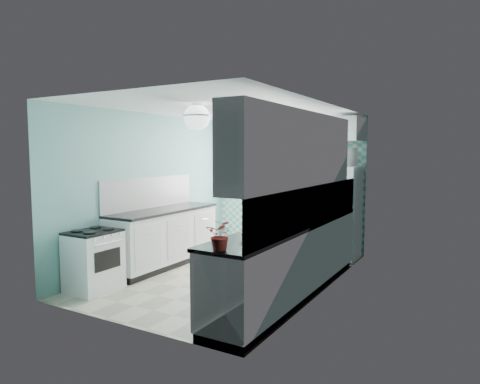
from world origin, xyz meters
The scene contains 26 objects.
floor centered at (0.00, 0.00, -0.01)m, with size 3.00×4.40×0.02m, color beige.
ceiling centered at (0.00, 0.00, 2.51)m, with size 3.00×4.40×0.02m, color white.
wall_back centered at (0.00, 2.21, 1.25)m, with size 3.00×0.02×2.50m, color #6EA9A4.
wall_front centered at (0.00, -2.21, 1.25)m, with size 3.00×0.02×2.50m, color #6EA9A4.
wall_left centered at (-1.51, 0.00, 1.25)m, with size 0.02×4.40×2.50m, color #6EA9A4.
wall_right centered at (1.51, 0.00, 1.25)m, with size 0.02×4.40×2.50m, color #6EA9A4.
accent_wall centered at (0.00, 2.19, 1.25)m, with size 3.00×0.01×2.50m, color #57C3AF.
window centered at (-0.35, 2.16, 1.55)m, with size 1.04×0.05×1.44m.
backsplash_right centered at (1.49, -0.40, 1.20)m, with size 0.02×3.60×0.51m, color white.
backsplash_left centered at (-1.49, -0.07, 1.20)m, with size 0.02×2.15×0.51m, color white.
upper_cabinets_right centered at (1.33, -0.60, 1.90)m, with size 0.33×3.20×0.90m, color white.
upper_cabinet_fridge centered at (1.30, 1.83, 2.25)m, with size 0.40×0.74×0.40m, color white.
ceiling_light centered at (0.00, -0.80, 2.32)m, with size 0.34×0.34×0.35m.
base_cabinets_right centered at (1.20, -0.40, 0.45)m, with size 0.60×3.60×0.90m, color white.
countertop_right centered at (1.19, -0.40, 0.92)m, with size 0.63×3.60×0.04m, color black.
base_cabinets_left centered at (-1.20, -0.07, 0.45)m, with size 0.60×2.15×0.90m, color white.
countertop_left centered at (-1.19, -0.07, 0.92)m, with size 0.63×2.15×0.04m, color black.
fridge centered at (1.11, 1.83, 0.81)m, with size 0.71×0.70×1.62m.
stove centered at (-1.20, -1.53, 0.42)m, with size 0.53×0.66×0.80m.
sink centered at (1.20, 0.46, 0.93)m, with size 0.54×0.45×0.53m.
rug centered at (-0.06, 0.77, 0.01)m, with size 0.63×0.90×0.01m, color maroon.
dish_towel centered at (0.89, 0.20, 0.48)m, with size 0.02×0.24×0.37m, color #5DA399.
fruit_bowl centered at (1.20, -1.47, 0.97)m, with size 0.26×0.26×0.06m, color white.
potted_plant centered at (1.20, -2.11, 1.09)m, with size 0.27×0.23×0.30m, color #A01A08.
soap_bottle centered at (1.25, 0.84, 1.05)m, with size 0.10×0.10×0.22m, color #7B97AE.
microwave centered at (1.11, 1.83, 1.78)m, with size 0.56×0.38×0.31m, color white.
Camera 1 is at (3.32, -5.45, 1.86)m, focal length 32.00 mm.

